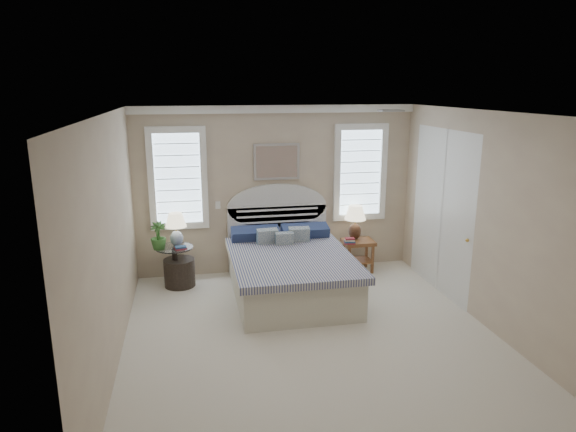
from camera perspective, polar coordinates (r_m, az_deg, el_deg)
The scene contains 21 objects.
floor at distance 6.43m, azimuth 2.75°, elevation -13.42°, with size 4.50×5.00×0.01m, color beige.
ceiling at distance 5.71m, azimuth 3.07°, elevation 11.36°, with size 4.50×5.00×0.01m, color white.
wall_back at distance 8.31m, azimuth -1.29°, elevation 2.88°, with size 4.50×0.02×2.70m, color tan.
wall_left at distance 5.82m, azimuth -19.15°, elevation -2.87°, with size 0.02×5.00×2.70m, color tan.
wall_right at distance 6.82m, azimuth 21.57°, elevation -0.65°, with size 0.02×5.00×2.70m, color tan.
crown_molding at distance 8.11m, azimuth -1.29°, elevation 11.79°, with size 4.50×0.08×0.12m, color white.
hvac_vent at distance 6.85m, azimuth 11.36°, elevation 11.41°, with size 0.30×0.20×0.02m, color #B2B2B2.
switch_plate at distance 8.23m, azimuth -7.79°, elevation 1.21°, with size 0.08×0.01×0.12m, color white.
window_left at distance 8.12m, azimuth -12.13°, elevation 4.10°, with size 0.90×0.06×1.60m, color #C6E4FB.
window_right at distance 8.59m, azimuth 7.99°, elevation 4.82°, with size 0.90×0.06×1.60m, color #C6E4FB.
painting at distance 8.19m, azimuth -1.26°, elevation 6.05°, with size 0.74×0.04×0.58m, color silver.
closet_door at distance 7.85m, azimuth 16.69°, elevation 0.48°, with size 0.02×1.80×2.40m, color white.
bed at distance 7.58m, azimuth 0.12°, elevation -5.82°, with size 1.72×2.28×1.47m.
side_table_left at distance 8.01m, azimuth -12.43°, elevation -5.05°, with size 0.56×0.56×0.63m.
nightstand_right at distance 8.54m, azimuth 7.80°, elevation -3.63°, with size 0.50×0.40×0.53m.
floor_pot at distance 8.08m, azimuth -11.95°, elevation -6.16°, with size 0.47×0.47×0.43m, color black.
lamp_left at distance 7.91m, azimuth -12.34°, elevation -1.06°, with size 0.35×0.35×0.52m.
lamp_right at distance 8.50m, azimuth 7.48°, elevation -0.26°, with size 0.38×0.38×0.57m.
potted_plant at distance 7.82m, azimuth -14.22°, elevation -2.15°, with size 0.23×0.23×0.41m, color #376A2A.
books_left at distance 7.80m, azimuth -11.84°, elevation -3.48°, with size 0.19×0.15×0.05m.
books_right at distance 8.29m, azimuth 6.87°, elevation -2.78°, with size 0.20×0.16×0.10m.
Camera 1 is at (-1.40, -5.52, 2.98)m, focal length 32.00 mm.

